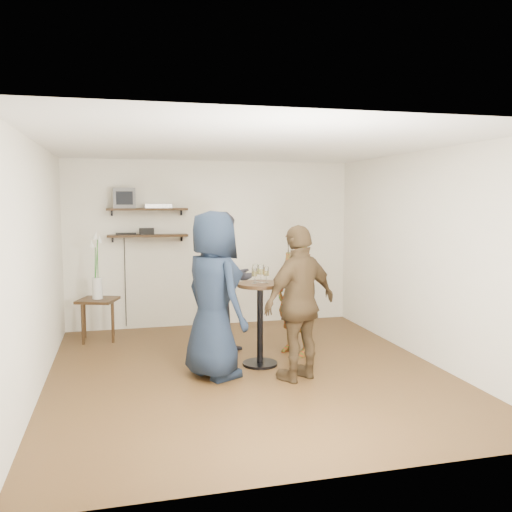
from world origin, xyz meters
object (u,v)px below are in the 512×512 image
at_px(radio, 147,231).
at_px(person_brown, 300,303).
at_px(crt_monitor, 124,198).
at_px(drinks_table, 260,313).
at_px(side_table, 98,306).
at_px(person_navy, 213,295).
at_px(dvd_deck, 158,206).
at_px(person_plaid, 297,291).
at_px(person_dark, 224,283).

bearing_deg(radio, person_brown, -61.23).
xyz_separation_m(crt_monitor, drinks_table, (1.53, -2.16, -1.37)).
bearing_deg(crt_monitor, person_brown, -56.45).
xyz_separation_m(side_table, person_navy, (1.33, -1.97, 0.44)).
bearing_deg(dvd_deck, crt_monitor, 180.00).
bearing_deg(crt_monitor, person_navy, -69.37).
distance_m(dvd_deck, person_plaid, 2.65).
bearing_deg(person_dark, person_navy, -136.84).
bearing_deg(radio, drinks_table, -60.54).
distance_m(side_table, drinks_table, 2.58).
bearing_deg(person_navy, person_brown, -134.32).
distance_m(crt_monitor, person_brown, 3.51).
relative_size(crt_monitor, drinks_table, 0.32).
bearing_deg(person_navy, person_dark, -43.16).
bearing_deg(person_plaid, person_brown, -47.64).
relative_size(radio, person_brown, 0.13).
distance_m(person_dark, person_navy, 0.93).
distance_m(dvd_deck, person_brown, 3.24).
relative_size(drinks_table, person_navy, 0.54).
bearing_deg(person_navy, drinks_table, -90.00).
bearing_deg(radio, person_navy, -76.10).
bearing_deg(person_dark, person_plaid, -43.53).
xyz_separation_m(crt_monitor, dvd_deck, (0.49, 0.00, -0.12)).
relative_size(dvd_deck, person_dark, 0.22).
distance_m(dvd_deck, person_dark, 1.98).
bearing_deg(person_navy, crt_monitor, -4.28).
bearing_deg(radio, crt_monitor, 180.00).
height_order(dvd_deck, person_dark, dvd_deck).
distance_m(side_table, person_dark, 2.00).
bearing_deg(person_dark, crt_monitor, 99.15).
height_order(side_table, person_plaid, person_plaid).
distance_m(crt_monitor, radio, 0.59).
bearing_deg(person_dark, person_brown, -91.17).
bearing_deg(side_table, person_dark, -34.15).
relative_size(radio, side_table, 0.35).
height_order(person_plaid, person_brown, person_brown).
bearing_deg(person_navy, dvd_deck, -15.05).
xyz_separation_m(radio, side_table, (-0.72, -0.47, -1.02)).
relative_size(side_table, drinks_table, 0.63).
height_order(drinks_table, person_dark, person_dark).
relative_size(side_table, person_dark, 0.34).
height_order(radio, drinks_table, radio).
xyz_separation_m(radio, person_brown, (1.52, -2.76, -0.66)).
relative_size(person_dark, person_navy, 0.98).
height_order(drinks_table, person_plaid, person_plaid).
bearing_deg(dvd_deck, drinks_table, -64.30).
bearing_deg(crt_monitor, drinks_table, -54.59).
distance_m(side_table, person_plaid, 2.87).
bearing_deg(crt_monitor, side_table, -131.15).
xyz_separation_m(dvd_deck, side_table, (-0.90, -0.47, -1.40)).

